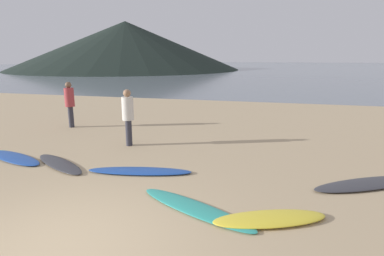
{
  "coord_description": "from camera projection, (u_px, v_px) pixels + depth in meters",
  "views": [
    {
      "loc": [
        2.86,
        -3.33,
        2.74
      ],
      "look_at": [
        0.62,
        5.57,
        0.6
      ],
      "focal_mm": 29.56,
      "sensor_mm": 36.0,
      "label": 1
    }
  ],
  "objects": [
    {
      "name": "person_0",
      "position": [
        70.0,
        101.0,
        11.98
      ],
      "size": [
        0.35,
        0.35,
        1.74
      ],
      "rotation": [
        0.0,
        0.0,
        3.2
      ],
      "color": "#2D2D38",
      "rests_on": "ground"
    },
    {
      "name": "ground_plane",
      "position": [
        203.0,
        121.0,
        13.92
      ],
      "size": [
        120.0,
        120.0,
        0.2
      ],
      "primitive_type": "cube",
      "color": "tan",
      "rests_on": "ground"
    },
    {
      "name": "headland_hill",
      "position": [
        126.0,
        46.0,
        58.99
      ],
      "size": [
        42.01,
        42.01,
        8.71
      ],
      "primitive_type": "cone",
      "color": "black",
      "rests_on": "ground"
    },
    {
      "name": "surfboard_5",
      "position": [
        270.0,
        219.0,
        5.31
      ],
      "size": [
        2.05,
        1.28,
        0.1
      ],
      "primitive_type": "ellipsoid",
      "rotation": [
        0.0,
        0.0,
        0.38
      ],
      "color": "yellow",
      "rests_on": "ground"
    },
    {
      "name": "surfboard_3",
      "position": [
        140.0,
        171.0,
        7.5
      ],
      "size": [
        2.53,
        0.97,
        0.08
      ],
      "primitive_type": "ellipsoid",
      "rotation": [
        0.0,
        0.0,
        0.18
      ],
      "color": "#1E479E",
      "rests_on": "ground"
    },
    {
      "name": "surfboard_2",
      "position": [
        60.0,
        164.0,
        8.02
      ],
      "size": [
        2.12,
        1.52,
        0.07
      ],
      "primitive_type": "ellipsoid",
      "rotation": [
        0.0,
        0.0,
        -0.52
      ],
      "color": "#333338",
      "rests_on": "ground"
    },
    {
      "name": "surfboard_4",
      "position": [
        195.0,
        208.0,
        5.71
      ],
      "size": [
        2.51,
        1.58,
        0.06
      ],
      "primitive_type": "ellipsoid",
      "rotation": [
        0.0,
        0.0,
        -0.45
      ],
      "color": "teal",
      "rests_on": "ground"
    },
    {
      "name": "surfboard_1",
      "position": [
        15.0,
        158.0,
        8.48
      ],
      "size": [
        2.22,
        1.29,
        0.07
      ],
      "primitive_type": "ellipsoid",
      "rotation": [
        0.0,
        0.0,
        -0.35
      ],
      "color": "#1E479E",
      "rests_on": "ground"
    },
    {
      "name": "ocean_water",
      "position": [
        259.0,
        68.0,
        66.35
      ],
      "size": [
        140.0,
        100.0,
        0.01
      ],
      "primitive_type": "cube",
      "color": "slate",
      "rests_on": "ground"
    },
    {
      "name": "person_2",
      "position": [
        128.0,
        113.0,
        9.53
      ],
      "size": [
        0.35,
        0.35,
        1.73
      ],
      "rotation": [
        0.0,
        0.0,
        0.81
      ],
      "color": "#2D2D38",
      "rests_on": "ground"
    },
    {
      "name": "surfboard_6",
      "position": [
        367.0,
        184.0,
        6.76
      ],
      "size": [
        2.55,
        1.79,
        0.08
      ],
      "primitive_type": "ellipsoid",
      "rotation": [
        0.0,
        0.0,
        0.51
      ],
      "color": "#333338",
      "rests_on": "ground"
    }
  ]
}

